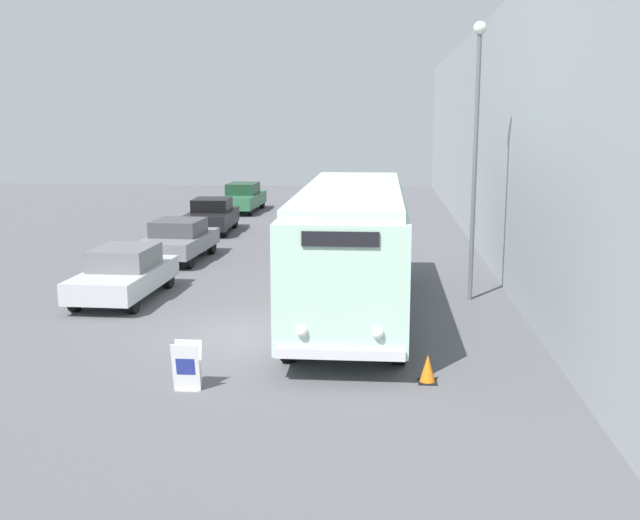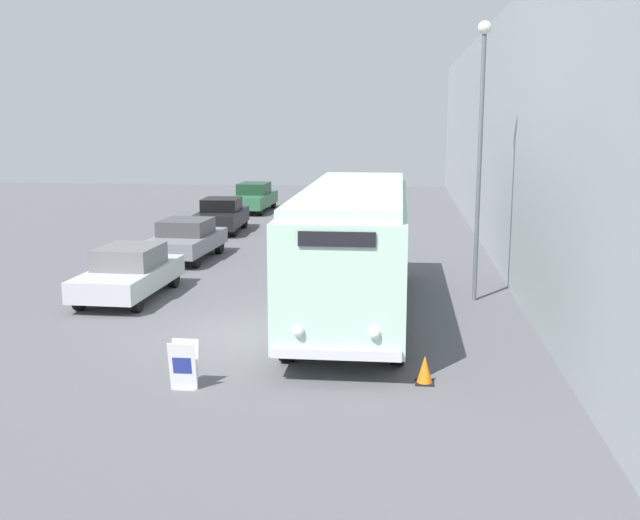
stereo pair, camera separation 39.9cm
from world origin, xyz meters
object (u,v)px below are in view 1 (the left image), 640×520
at_px(parked_car_distant, 243,197).
at_px(streetlamp, 476,127).
at_px(vintage_bus, 352,243).
at_px(parked_car_mid, 178,239).
at_px(traffic_cone, 428,369).
at_px(sign_board, 187,367).
at_px(parked_car_far, 212,216).
at_px(parked_car_near, 124,273).

bearing_deg(parked_car_distant, streetlamp, -60.83).
bearing_deg(vintage_bus, parked_car_mid, 132.80).
height_order(parked_car_distant, traffic_cone, parked_car_distant).
bearing_deg(sign_board, traffic_cone, 9.90).
relative_size(parked_car_mid, parked_car_far, 1.04).
distance_m(sign_board, traffic_cone, 4.60).
relative_size(sign_board, parked_car_distant, 0.19).
xyz_separation_m(streetlamp, parked_car_mid, (-9.82, 5.16, -4.04)).
bearing_deg(parked_car_distant, parked_car_mid, -87.01).
height_order(vintage_bus, streetlamp, streetlamp).
height_order(parked_car_near, parked_car_far, parked_car_far).
bearing_deg(parked_car_distant, sign_board, -79.92).
bearing_deg(parked_car_near, parked_car_mid, 92.24).
distance_m(streetlamp, parked_car_far, 16.13).
relative_size(parked_car_near, parked_car_far, 1.07).
bearing_deg(streetlamp, parked_car_near, -175.64).
xyz_separation_m(sign_board, traffic_cone, (4.53, 0.79, -0.18)).
relative_size(streetlamp, parked_car_near, 1.70).
xyz_separation_m(vintage_bus, parked_car_far, (-6.85, 13.79, -1.13)).
xyz_separation_m(vintage_bus, parked_car_near, (-6.47, 1.15, -1.15)).
distance_m(vintage_bus, streetlamp, 4.78).
bearing_deg(parked_car_mid, traffic_cone, -52.95).
xyz_separation_m(parked_car_far, traffic_cone, (8.54, -18.85, -0.48)).
relative_size(vintage_bus, parked_car_near, 2.43).
bearing_deg(streetlamp, parked_car_distant, 117.49).
height_order(sign_board, streetlamp, streetlamp).
bearing_deg(parked_car_far, traffic_cone, -67.71).
xyz_separation_m(sign_board, streetlamp, (6.12, 7.75, 4.34)).
relative_size(streetlamp, parked_car_far, 1.82).
bearing_deg(parked_car_distant, parked_car_near, -87.21).
bearing_deg(traffic_cone, parked_car_mid, 124.17).
bearing_deg(parked_car_distant, parked_car_far, -88.17).
distance_m(streetlamp, parked_car_mid, 11.80).
distance_m(sign_board, parked_car_distant, 27.54).
height_order(parked_car_far, parked_car_distant, parked_car_distant).
bearing_deg(traffic_cone, sign_board, -170.10).
relative_size(parked_car_near, parked_car_distant, 0.92).
bearing_deg(vintage_bus, streetlamp, 30.07).
bearing_deg(parked_car_far, parked_car_near, -90.38).
xyz_separation_m(sign_board, parked_car_mid, (-3.70, 12.91, 0.30)).
xyz_separation_m(sign_board, parked_car_far, (-4.01, 19.64, 0.30)).
relative_size(vintage_bus, parked_car_mid, 2.51).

